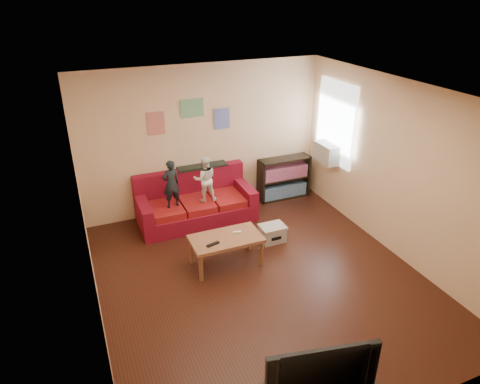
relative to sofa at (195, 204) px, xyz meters
name	(u,v)px	position (x,y,z in m)	size (l,w,h in m)	color
room_shell	(263,196)	(0.35, -2.07, 1.05)	(4.52, 5.02, 2.72)	#3B1A10
sofa	(195,204)	(0.00, 0.00, 0.00)	(2.06, 0.95, 0.91)	maroon
child_a	(171,184)	(-0.45, -0.17, 0.55)	(0.31, 0.20, 0.85)	black
child_b	(205,179)	(0.15, -0.17, 0.54)	(0.40, 0.31, 0.82)	white
coffee_table	(226,241)	(0.01, -1.54, 0.11)	(1.07, 0.59, 0.48)	#955B3C
remote	(213,244)	(-0.24, -1.66, 0.19)	(0.21, 0.05, 0.02)	black
game_controller	(237,232)	(0.21, -1.49, 0.19)	(0.13, 0.04, 0.03)	white
bookshelf	(284,180)	(1.90, 0.18, 0.07)	(1.05, 0.31, 0.84)	black
window	(336,123)	(2.57, -0.42, 1.34)	(0.04, 1.08, 1.48)	white
ac_unit	(327,153)	(2.45, -0.42, 0.78)	(0.28, 0.55, 0.35)	#B7B2A3
artwork_left	(156,124)	(-0.50, 0.41, 1.45)	(0.30, 0.01, 0.40)	#D87266
artwork_center	(192,108)	(0.15, 0.41, 1.65)	(0.42, 0.01, 0.32)	#72B27F
artwork_right	(222,119)	(0.70, 0.41, 1.40)	(0.30, 0.01, 0.38)	#727FCC
file_box	(272,233)	(0.96, -1.22, -0.16)	(0.42, 0.32, 0.29)	beige
television	(318,365)	(-0.15, -4.32, 0.45)	(1.05, 0.14, 0.60)	black
tissue	(262,248)	(0.67, -1.41, -0.26)	(0.09, 0.09, 0.09)	silver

